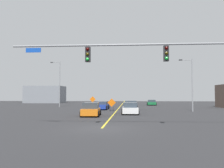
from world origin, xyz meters
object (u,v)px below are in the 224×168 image
object	(u,v)px
construction_sign_median_far	(93,100)
construction_sign_right_shoulder	(112,103)
car_white_near	(130,109)
car_blue_far	(102,106)
car_green_distant	(152,103)
traffic_signal_assembly	(160,58)
car_orange_mid	(91,110)
street_lamp_far_right	(59,82)
car_silver_approaching	(131,105)
street_lamp_near_left	(191,82)

from	to	relation	value
construction_sign_median_far	construction_sign_right_shoulder	bearing A→B (deg)	-73.13
construction_sign_median_far	car_white_near	xyz separation A→B (m)	(8.17, -23.30, -0.61)
car_blue_far	car_green_distant	world-z (taller)	car_blue_far
traffic_signal_assembly	car_orange_mid	world-z (taller)	traffic_signal_assembly
traffic_signal_assembly	construction_sign_right_shoulder	size ratio (longest dim) A/B	9.04
construction_sign_median_far	car_green_distant	xyz separation A→B (m)	(13.02, 2.23, -0.68)
street_lamp_far_right	car_green_distant	size ratio (longest dim) A/B	2.01
street_lamp_far_right	car_silver_approaching	bearing A→B (deg)	-28.51
car_blue_far	street_lamp_far_right	bearing A→B (deg)	142.41
traffic_signal_assembly	car_orange_mid	bearing A→B (deg)	123.16
traffic_signal_assembly	car_silver_approaching	size ratio (longest dim) A/B	4.10
street_lamp_far_right	construction_sign_right_shoulder	world-z (taller)	street_lamp_far_right
street_lamp_near_left	car_blue_far	world-z (taller)	street_lamp_near_left
car_silver_approaching	street_lamp_near_left	bearing A→B (deg)	-21.11
construction_sign_right_shoulder	car_blue_far	xyz separation A→B (m)	(-1.83, 3.61, -0.52)
street_lamp_far_right	street_lamp_near_left	bearing A→B (deg)	-25.79
car_orange_mid	street_lamp_far_right	bearing A→B (deg)	116.17
traffic_signal_assembly	car_silver_approaching	xyz separation A→B (m)	(-1.92, 20.89, -4.11)
car_blue_far	car_green_distant	size ratio (longest dim) A/B	0.91
construction_sign_median_far	car_silver_approaching	distance (m)	17.33
traffic_signal_assembly	car_white_near	world-z (taller)	traffic_signal_assembly
car_green_distant	car_silver_approaching	size ratio (longest dim) A/B	1.09
construction_sign_right_shoulder	car_silver_approaching	bearing A→B (deg)	49.32
construction_sign_right_shoulder	construction_sign_median_far	world-z (taller)	construction_sign_median_far
street_lamp_near_left	construction_sign_right_shoulder	xyz separation A→B (m)	(-11.09, 0.06, -2.96)
construction_sign_median_far	street_lamp_far_right	bearing A→B (deg)	-123.52
car_green_distant	car_blue_far	bearing A→B (deg)	-118.63
construction_sign_median_far	car_orange_mid	size ratio (longest dim) A/B	0.51
car_green_distant	street_lamp_far_right	bearing A→B (deg)	-151.01
construction_sign_right_shoulder	car_silver_approaching	size ratio (longest dim) A/B	0.45
car_white_near	car_green_distant	size ratio (longest dim) A/B	1.02
traffic_signal_assembly	car_orange_mid	size ratio (longest dim) A/B	4.11
construction_sign_right_shoulder	car_white_near	world-z (taller)	construction_sign_right_shoulder
construction_sign_median_far	car_white_near	distance (m)	24.70
construction_sign_median_far	car_silver_approaching	bearing A→B (deg)	-61.38
street_lamp_near_left	street_lamp_far_right	world-z (taller)	street_lamp_far_right
car_green_distant	car_silver_approaching	xyz separation A→B (m)	(-4.72, -17.44, 0.10)
car_white_near	car_orange_mid	bearing A→B (deg)	-143.20
car_orange_mid	street_lamp_near_left	bearing A→B (deg)	32.25
street_lamp_near_left	street_lamp_far_right	size ratio (longest dim) A/B	0.85
street_lamp_far_right	construction_sign_right_shoulder	distance (m)	15.49
street_lamp_far_right	car_white_near	distance (m)	20.83
street_lamp_far_right	car_white_near	bearing A→B (deg)	-49.07
street_lamp_far_right	car_white_near	size ratio (longest dim) A/B	1.96
car_white_near	street_lamp_far_right	bearing A→B (deg)	130.93
construction_sign_right_shoulder	car_blue_far	size ratio (longest dim) A/B	0.46
traffic_signal_assembly	car_green_distant	distance (m)	38.66
street_lamp_near_left	car_blue_far	bearing A→B (deg)	164.12
construction_sign_median_far	car_white_near	world-z (taller)	construction_sign_median_far
street_lamp_far_right	car_blue_far	size ratio (longest dim) A/B	2.21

